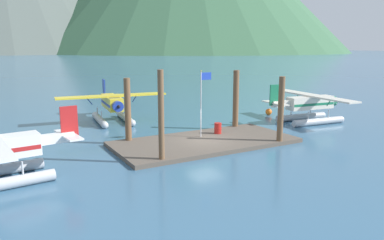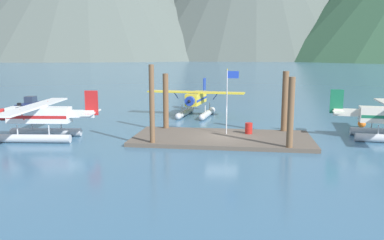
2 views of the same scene
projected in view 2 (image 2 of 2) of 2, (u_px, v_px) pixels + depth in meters
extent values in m
plane|color=#38607F|center=(222.00, 140.00, 29.88)|extent=(1200.00, 1200.00, 0.00)
cube|color=brown|center=(222.00, 138.00, 29.85)|extent=(13.67, 6.53, 0.30)
cylinder|color=brown|center=(152.00, 106.00, 27.32)|extent=(0.37, 0.37, 5.88)
cylinder|color=brown|center=(291.00, 115.00, 25.94)|extent=(0.44, 0.44, 5.11)
cylinder|color=brown|center=(166.00, 103.00, 32.88)|extent=(0.47, 0.47, 4.98)
cylinder|color=brown|center=(285.00, 103.00, 31.65)|extent=(0.51, 0.51, 5.23)
cylinder|color=silver|center=(227.00, 102.00, 30.39)|extent=(0.08, 0.08, 5.06)
cube|color=#1E3DB2|center=(233.00, 75.00, 29.97)|extent=(0.90, 0.03, 0.56)
sphere|color=gold|center=(227.00, 69.00, 29.96)|extent=(0.10, 0.10, 0.10)
cylinder|color=#AD1E19|center=(249.00, 128.00, 30.78)|extent=(0.58, 0.58, 0.88)
torus|color=#AD1E19|center=(249.00, 128.00, 30.78)|extent=(0.62, 0.62, 0.04)
sphere|color=orange|center=(362.00, 124.00, 34.98)|extent=(0.69, 0.69, 0.69)
cylinder|color=#B7BABF|center=(207.00, 113.00, 41.28)|extent=(1.25, 5.64, 0.64)
sphere|color=#B7BABF|center=(202.00, 118.00, 38.60)|extent=(0.64, 0.64, 0.64)
cylinder|color=#B7BABF|center=(185.00, 113.00, 41.88)|extent=(1.25, 5.64, 0.64)
sphere|color=#B7BABF|center=(178.00, 117.00, 39.21)|extent=(0.64, 0.64, 0.64)
cylinder|color=#B7BABF|center=(205.00, 109.00, 40.02)|extent=(0.10, 0.10, 0.70)
cylinder|color=#B7BABF|center=(210.00, 106.00, 42.31)|extent=(0.10, 0.10, 0.70)
cylinder|color=#B7BABF|center=(182.00, 108.00, 40.62)|extent=(0.10, 0.10, 0.70)
cylinder|color=#B7BABF|center=(188.00, 105.00, 42.92)|extent=(0.10, 0.10, 0.70)
cube|color=yellow|center=(196.00, 98.00, 41.31)|extent=(1.76, 4.91, 1.20)
cube|color=#1E389E|center=(196.00, 99.00, 41.32)|extent=(1.77, 4.81, 0.24)
cube|color=#283347|center=(194.00, 96.00, 40.22)|extent=(1.17, 1.21, 0.56)
cube|color=yellow|center=(196.00, 92.00, 40.91)|extent=(10.49, 2.53, 0.14)
cylinder|color=#1E389E|center=(216.00, 96.00, 40.43)|extent=(0.63, 0.15, 0.84)
cylinder|color=#1E389E|center=(176.00, 95.00, 41.49)|extent=(0.63, 0.15, 0.84)
cylinder|color=#1E389E|center=(190.00, 101.00, 38.73)|extent=(1.02, 0.70, 0.96)
cone|color=black|center=(189.00, 102.00, 38.30)|extent=(0.40, 0.39, 0.36)
cube|color=yellow|center=(203.00, 94.00, 44.40)|extent=(0.68, 2.23, 0.56)
cube|color=#1E389E|center=(204.00, 86.00, 45.11)|extent=(0.23, 1.01, 1.90)
cube|color=yellow|center=(204.00, 93.00, 45.15)|extent=(3.27, 1.14, 0.10)
cylinder|color=#B7BABF|center=(372.00, 124.00, 31.38)|extent=(0.10, 0.10, 0.70)
cylinder|color=#B7BABF|center=(378.00, 129.00, 28.99)|extent=(0.10, 0.10, 0.70)
cube|color=silver|center=(348.00, 112.00, 30.49)|extent=(2.23, 0.67, 0.56)
cube|color=#196B47|center=(337.00, 101.00, 30.57)|extent=(1.01, 0.23, 1.90)
cube|color=silver|center=(337.00, 111.00, 30.67)|extent=(1.14, 3.27, 0.10)
cylinder|color=#B7BABF|center=(34.00, 139.00, 28.96)|extent=(5.64, 1.21, 0.64)
cylinder|color=#B7BABF|center=(47.00, 132.00, 31.42)|extent=(5.64, 1.21, 0.64)
sphere|color=#B7BABF|center=(13.00, 132.00, 31.51)|extent=(0.64, 0.64, 0.64)
cylinder|color=#B7BABF|center=(17.00, 130.00, 28.88)|extent=(0.10, 0.10, 0.70)
cylinder|color=#B7BABF|center=(49.00, 130.00, 28.80)|extent=(0.10, 0.10, 0.70)
cylinder|color=#B7BABF|center=(32.00, 124.00, 31.35)|extent=(0.10, 0.10, 0.70)
cylinder|color=#B7BABF|center=(61.00, 124.00, 31.27)|extent=(0.10, 0.10, 0.70)
cube|color=white|center=(39.00, 115.00, 29.91)|extent=(4.90, 1.73, 1.20)
cube|color=#B21E1E|center=(39.00, 116.00, 29.93)|extent=(4.81, 1.74, 0.24)
cube|color=#283347|center=(25.00, 110.00, 29.90)|extent=(1.20, 1.16, 0.56)
cube|color=white|center=(35.00, 106.00, 29.81)|extent=(2.47, 10.49, 0.14)
cylinder|color=#B21E1E|center=(22.00, 115.00, 27.70)|extent=(0.14, 0.63, 0.84)
cylinder|color=#B21E1E|center=(47.00, 107.00, 32.04)|extent=(0.14, 0.63, 0.84)
cylinder|color=#B21E1E|center=(5.00, 115.00, 30.01)|extent=(0.70, 1.02, 0.96)
cone|color=black|center=(0.00, 115.00, 30.02)|extent=(0.39, 0.39, 0.36)
cube|color=white|center=(80.00, 114.00, 29.79)|extent=(2.23, 0.66, 0.56)
cube|color=#B21E1E|center=(92.00, 103.00, 29.61)|extent=(1.01, 0.22, 1.90)
cube|color=white|center=(91.00, 112.00, 29.74)|extent=(1.13, 3.27, 0.10)
cube|color=navy|center=(30.00, 106.00, 47.20)|extent=(1.61, 4.24, 0.70)
sphere|color=navy|center=(38.00, 104.00, 49.26)|extent=(0.70, 0.70, 0.70)
cube|color=#283347|center=(31.00, 99.00, 47.37)|extent=(1.13, 1.23, 0.80)
cube|color=black|center=(19.00, 106.00, 44.92)|extent=(0.37, 0.33, 0.80)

